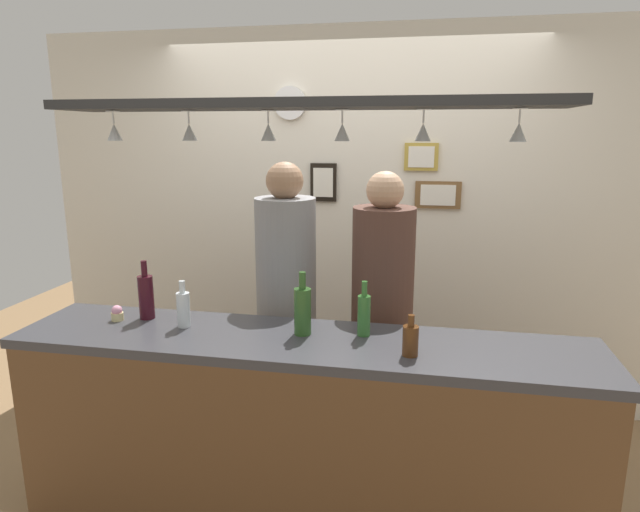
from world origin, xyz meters
TOP-DOWN VIEW (x-y plane):
  - ground_plane at (0.00, 0.00)m, footprint 8.00×8.00m
  - back_wall at (0.00, 1.10)m, footprint 4.40×0.06m
  - bar_counter at (0.00, -0.50)m, footprint 2.70×0.55m
  - overhead_glass_rack at (0.00, -0.30)m, footprint 2.20×0.36m
  - hanging_wineglass_far_left at (-0.87, -0.32)m, footprint 0.07×0.07m
  - hanging_wineglass_left at (-0.54, -0.26)m, footprint 0.07×0.07m
  - hanging_wineglass_center_left at (-0.17, -0.24)m, footprint 0.07×0.07m
  - hanging_wineglass_center at (0.17, -0.26)m, footprint 0.07×0.07m
  - hanging_wineglass_center_right at (0.51, -0.25)m, footprint 0.07×0.07m
  - hanging_wineglass_right at (0.89, -0.28)m, footprint 0.07×0.07m
  - person_left_grey_shirt at (-0.23, 0.25)m, footprint 0.34×0.34m
  - person_middle_brown_shirt at (0.32, 0.25)m, footprint 0.34×0.34m
  - bottle_champagne_green at (-0.01, -0.29)m, footprint 0.08×0.08m
  - bottle_wine_dark_red at (-0.83, -0.23)m, footprint 0.08×0.08m
  - bottle_beer_green_import at (0.28, -0.25)m, footprint 0.06×0.06m
  - bottle_beer_brown_stubby at (0.50, -0.45)m, footprint 0.07×0.07m
  - bottle_soda_clear at (-0.59, -0.30)m, footprint 0.06×0.06m
  - cupcake at (-0.96, -0.29)m, footprint 0.06×0.06m
  - picture_frame_lower_pair at (0.61, 1.06)m, footprint 0.30×0.02m
  - picture_frame_upper_small at (0.49, 1.06)m, footprint 0.22×0.02m
  - picture_frame_crest at (-0.16, 1.06)m, footprint 0.18×0.02m
  - wall_clock at (-0.39, 1.05)m, footprint 0.22×0.03m

SIDE VIEW (x-z plane):
  - ground_plane at x=0.00m, z-range 0.00..0.00m
  - bar_counter at x=0.00m, z-range 0.18..1.16m
  - cupcake at x=-0.96m, z-range 0.99..1.06m
  - person_middle_brown_shirt at x=0.32m, z-range 0.18..1.89m
  - bottle_beer_brown_stubby at x=0.50m, z-range 0.97..1.15m
  - person_left_grey_shirt at x=-0.23m, z-range 0.18..1.94m
  - bottle_soda_clear at x=-0.59m, z-range 0.97..1.20m
  - bottle_beer_green_import at x=0.28m, z-range 0.96..1.22m
  - bottle_wine_dark_red at x=-0.83m, z-range 0.96..1.26m
  - bottle_champagne_green at x=-0.01m, z-range 0.96..1.26m
  - back_wall at x=0.00m, z-range 0.00..2.60m
  - picture_frame_lower_pair at x=0.61m, z-range 1.41..1.59m
  - picture_frame_crest at x=-0.16m, z-range 1.44..1.70m
  - picture_frame_upper_small at x=0.49m, z-range 1.66..1.84m
  - hanging_wineglass_far_left at x=-0.87m, z-range 1.85..1.98m
  - hanging_wineglass_left at x=-0.54m, z-range 1.85..1.98m
  - hanging_wineglass_center_left at x=-0.17m, z-range 1.85..1.98m
  - hanging_wineglass_center at x=0.17m, z-range 1.85..1.98m
  - hanging_wineglass_center_right at x=0.51m, z-range 1.85..1.98m
  - hanging_wineglass_right at x=0.89m, z-range 1.85..1.98m
  - overhead_glass_rack at x=0.00m, z-range 2.01..2.05m
  - wall_clock at x=-0.39m, z-range 1.99..2.21m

